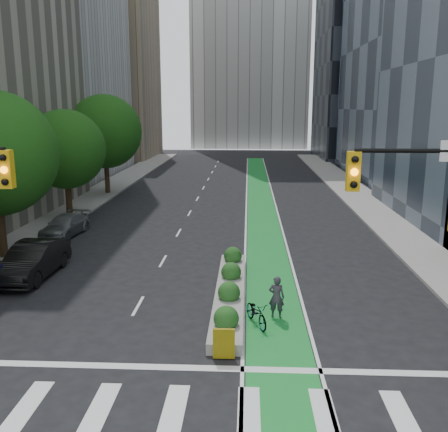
# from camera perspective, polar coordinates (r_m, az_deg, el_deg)

# --- Properties ---
(ground) EXTENTS (160.00, 160.00, 0.00)m
(ground) POSITION_cam_1_polar(r_m,az_deg,el_deg) (15.19, -5.16, -19.13)
(ground) COLOR black
(ground) RESTS_ON ground
(sidewalk_left) EXTENTS (3.60, 90.00, 0.15)m
(sidewalk_left) POSITION_cam_1_polar(r_m,az_deg,el_deg) (40.97, -16.83, 0.84)
(sidewalk_left) COLOR gray
(sidewalk_left) RESTS_ON ground
(sidewalk_right) EXTENTS (3.60, 90.00, 0.15)m
(sidewalk_right) POSITION_cam_1_polar(r_m,az_deg,el_deg) (39.86, 17.08, 0.51)
(sidewalk_right) COLOR gray
(sidewalk_right) RESTS_ON ground
(bike_lane_paint) EXTENTS (2.20, 70.00, 0.01)m
(bike_lane_paint) POSITION_cam_1_polar(r_m,az_deg,el_deg) (43.54, 4.16, 1.92)
(bike_lane_paint) COLOR #18842F
(bike_lane_paint) RESTS_ON ground
(building_tan_far) EXTENTS (14.00, 16.00, 26.00)m
(building_tan_far) POSITION_cam_1_polar(r_m,az_deg,el_deg) (81.95, -13.24, 15.67)
(building_tan_far) COLOR tan
(building_tan_far) RESTS_ON ground
(building_dark_end) EXTENTS (14.00, 18.00, 28.00)m
(building_dark_end) POSITION_cam_1_polar(r_m,az_deg,el_deg) (83.02, 16.00, 16.17)
(building_dark_end) COLOR black
(building_dark_end) RESTS_ON ground
(tree_midfar) EXTENTS (5.60, 5.60, 7.76)m
(tree_midfar) POSITION_cam_1_polar(r_m,az_deg,el_deg) (37.24, -17.67, 7.26)
(tree_midfar) COLOR black
(tree_midfar) RESTS_ON ground
(tree_far) EXTENTS (6.60, 6.60, 9.00)m
(tree_far) POSITION_cam_1_polar(r_m,az_deg,el_deg) (46.68, -13.47, 9.35)
(tree_far) COLOR black
(tree_far) RESTS_ON ground
(median_planter) EXTENTS (1.20, 10.26, 1.10)m
(median_planter) POSITION_cam_1_polar(r_m,az_deg,el_deg) (21.25, 0.68, -8.42)
(median_planter) COLOR gray
(median_planter) RESTS_ON ground
(bicycle) EXTENTS (1.25, 1.91, 0.95)m
(bicycle) POSITION_cam_1_polar(r_m,az_deg,el_deg) (18.82, 3.74, -10.95)
(bicycle) COLOR gray
(bicycle) RESTS_ON ground
(cyclist) EXTENTS (0.68, 0.51, 1.67)m
(cyclist) POSITION_cam_1_polar(r_m,az_deg,el_deg) (19.33, 6.02, -9.19)
(cyclist) COLOR #36313B
(cyclist) RESTS_ON ground
(parked_car_left_mid) EXTENTS (1.91, 5.11, 1.67)m
(parked_car_left_mid) POSITION_cam_1_polar(r_m,az_deg,el_deg) (25.24, -20.99, -4.76)
(parked_car_left_mid) COLOR black
(parked_car_left_mid) RESTS_ON ground
(parked_car_left_far) EXTENTS (2.30, 4.58, 1.28)m
(parked_car_left_far) POSITION_cam_1_polar(r_m,az_deg,el_deg) (32.73, -17.71, -1.04)
(parked_car_left_far) COLOR slate
(parked_car_left_far) RESTS_ON ground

